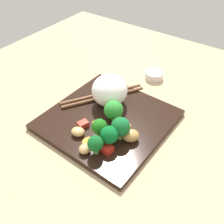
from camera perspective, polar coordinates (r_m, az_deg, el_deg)
The scene contains 19 objects.
ground_plane at distance 65.42cm, azimuth -0.91°, elevation -2.84°, with size 110.00×110.00×2.00cm, color tan.
square_plate at distance 64.23cm, azimuth -0.93°, elevation -1.74°, with size 28.35×28.35×1.45cm, color black.
rice_mound at distance 65.75cm, azimuth -0.54°, elevation 4.85°, with size 9.52×9.15×8.08cm, color white.
broccoli_floret_0 at distance 56.28cm, azimuth 1.93°, elevation -3.32°, with size 4.27×4.27×5.91cm.
broccoli_floret_1 at distance 57.58cm, azimuth -2.78°, elevation -3.36°, with size 3.62×3.62×4.63cm.
broccoli_floret_2 at distance 53.83cm, azimuth -3.72°, elevation -7.09°, with size 3.42×3.42×4.87cm.
broccoli_floret_3 at distance 60.96cm, azimuth 0.55°, elevation 0.58°, with size 4.66×4.66×5.76cm.
broccoli_floret_4 at distance 55.16cm, azimuth -0.64°, elevation -5.20°, with size 4.02×4.02×5.34cm.
carrot_slice_0 at distance 61.99cm, azimuth -3.45°, elevation -2.57°, with size 2.16×2.16×0.43cm, color orange.
carrot_slice_1 at distance 57.54cm, azimuth -5.14°, elevation -6.85°, with size 2.98×2.98×0.80cm, color orange.
carrot_slice_2 at distance 58.81cm, azimuth -0.49°, elevation -5.50°, with size 2.40×2.40×0.47cm, color orange.
carrot_slice_3 at distance 61.00cm, azimuth 3.04°, elevation -3.41°, with size 2.01×2.01×0.50cm, color orange.
pepper_chunk_0 at distance 61.43cm, azimuth -6.48°, elevation -2.72°, with size 2.40×1.79×1.36cm, color red.
pepper_chunk_1 at distance 55.75cm, azimuth -1.32°, elevation -8.08°, with size 2.93×2.05×1.61cm, color red.
chicken_piece_0 at distance 55.73cm, azimuth -6.08°, elevation -8.15°, with size 2.65×2.49×1.94cm, color tan.
chicken_piece_1 at distance 57.63cm, azimuth 4.21°, elevation -5.28°, with size 3.81×3.21×2.70cm, color #B78A46.
chicken_piece_2 at distance 59.39cm, azimuth -7.58°, elevation -4.38°, with size 3.16×2.66×1.91cm, color tan.
chopstick_pair at distance 69.88cm, azimuth -2.10°, elevation 3.64°, with size 20.81×14.79×0.87cm.
sauce_cup at distance 80.80cm, azimuth 9.09°, elevation 8.20°, with size 5.45×5.45×2.18cm, color silver.
Camera 1 is at (-37.60, -28.06, 44.59)cm, focal length 41.08 mm.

